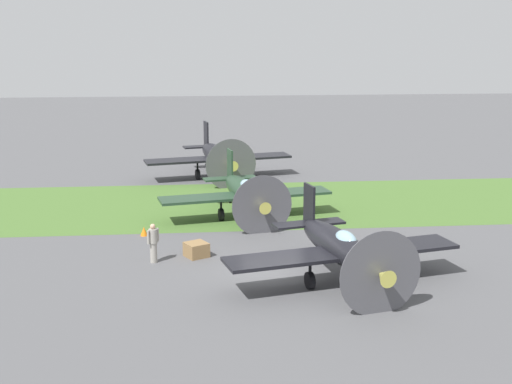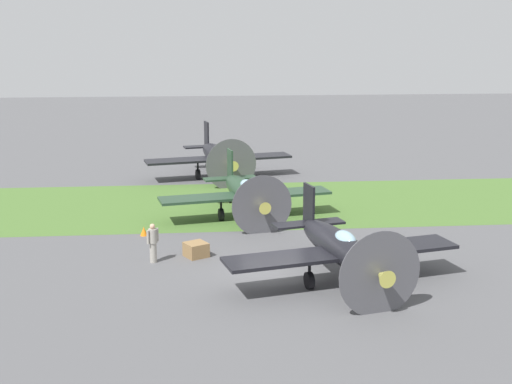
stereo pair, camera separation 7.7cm
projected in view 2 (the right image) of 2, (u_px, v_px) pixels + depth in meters
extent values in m
plane|color=#515154|center=(272.00, 275.00, 28.05)|extent=(160.00, 160.00, 0.00)
cube|color=#476B2D|center=(249.00, 204.00, 39.63)|extent=(120.00, 11.00, 0.01)
ellipsoid|color=black|center=(338.00, 246.00, 27.18)|extent=(2.74, 6.86, 1.23)
cube|color=black|center=(343.00, 253.00, 26.85)|extent=(9.67, 3.82, 0.14)
cube|color=black|center=(309.00, 206.00, 29.82)|extent=(0.35, 1.09, 1.89)
cube|color=black|center=(309.00, 223.00, 30.00)|extent=(3.30, 1.60, 0.10)
cone|color=#B7B24C|center=(383.00, 276.00, 23.83)|extent=(0.78, 0.82, 0.64)
cylinder|color=#4C4C51|center=(380.00, 274.00, 24.01)|extent=(3.10, 0.77, 3.18)
ellipsoid|color=#8CB2C6|center=(345.00, 240.00, 26.53)|extent=(1.00, 1.51, 0.70)
cylinder|color=black|center=(376.00, 272.00, 27.42)|extent=(0.37, 0.71, 0.68)
cylinder|color=black|center=(376.00, 261.00, 27.31)|extent=(0.12, 0.12, 0.95)
cylinder|color=black|center=(309.00, 280.00, 26.53)|extent=(0.37, 0.71, 0.68)
cylinder|color=black|center=(309.00, 269.00, 26.42)|extent=(0.12, 0.12, 0.95)
cylinder|color=black|center=(307.00, 253.00, 30.41)|extent=(0.19, 0.34, 0.32)
ellipsoid|color=#233D28|center=(244.00, 191.00, 36.71)|extent=(2.45, 6.63, 1.19)
cube|color=#233D28|center=(246.00, 195.00, 36.39)|extent=(9.35, 3.41, 0.13)
cube|color=#233D28|center=(230.00, 165.00, 39.29)|extent=(0.30, 1.05, 1.82)
cube|color=#233D28|center=(230.00, 178.00, 39.46)|extent=(3.18, 1.45, 0.10)
cone|color=#B7B24C|center=(263.00, 207.00, 33.44)|extent=(0.73, 0.78, 0.61)
cylinder|color=#4C4C51|center=(262.00, 206.00, 33.62)|extent=(3.02, 0.64, 3.07)
ellipsoid|color=#8CB2C6|center=(247.00, 186.00, 36.08)|extent=(0.92, 1.45, 0.67)
cylinder|color=black|center=(271.00, 211.00, 36.89)|extent=(0.34, 0.68, 0.65)
cylinder|color=black|center=(271.00, 202.00, 36.79)|extent=(0.12, 0.12, 0.92)
cylinder|color=black|center=(221.00, 214.00, 36.12)|extent=(0.34, 0.68, 0.65)
cylinder|color=black|center=(221.00, 206.00, 36.02)|extent=(0.12, 0.12, 0.92)
cylinder|color=black|center=(230.00, 200.00, 39.86)|extent=(0.17, 0.32, 0.31)
ellipsoid|color=black|center=(217.00, 155.00, 46.72)|extent=(2.72, 7.14, 1.28)
cube|color=black|center=(219.00, 159.00, 46.37)|extent=(10.07, 3.79, 0.14)
cube|color=black|center=(207.00, 135.00, 49.48)|extent=(0.34, 1.13, 1.96)
cube|color=black|center=(207.00, 146.00, 49.67)|extent=(3.43, 1.60, 0.10)
cone|color=#B7B24C|center=(232.00, 165.00, 43.21)|extent=(0.80, 0.85, 0.66)
cylinder|color=#4C4C51|center=(231.00, 165.00, 43.40)|extent=(3.24, 0.73, 3.31)
ellipsoid|color=#8CB2C6|center=(220.00, 150.00, 46.04)|extent=(1.01, 1.57, 0.72)
cylinder|color=black|center=(241.00, 172.00, 46.93)|extent=(0.37, 0.74, 0.70)
cylinder|color=black|center=(241.00, 165.00, 46.82)|extent=(0.12, 0.12, 0.99)
cylinder|color=black|center=(198.00, 174.00, 46.07)|extent=(0.37, 0.74, 0.70)
cylinder|color=black|center=(198.00, 167.00, 45.95)|extent=(0.12, 0.12, 0.99)
cylinder|color=black|center=(207.00, 166.00, 50.10)|extent=(0.19, 0.35, 0.33)
cylinder|color=#9E998E|center=(153.00, 253.00, 29.55)|extent=(0.30, 0.30, 0.88)
cylinder|color=#9E998E|center=(153.00, 236.00, 29.38)|extent=(0.38, 0.38, 0.62)
sphere|color=tan|center=(152.00, 226.00, 29.28)|extent=(0.23, 0.23, 0.23)
cylinder|color=#9E998E|center=(148.00, 237.00, 29.19)|extent=(0.11, 0.11, 0.59)
cylinder|color=#9E998E|center=(157.00, 235.00, 29.57)|extent=(0.11, 0.11, 0.59)
cube|color=olive|center=(196.00, 250.00, 30.33)|extent=(1.22, 1.22, 0.64)
cone|color=orange|center=(144.00, 231.00, 33.47)|extent=(0.36, 0.36, 0.44)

